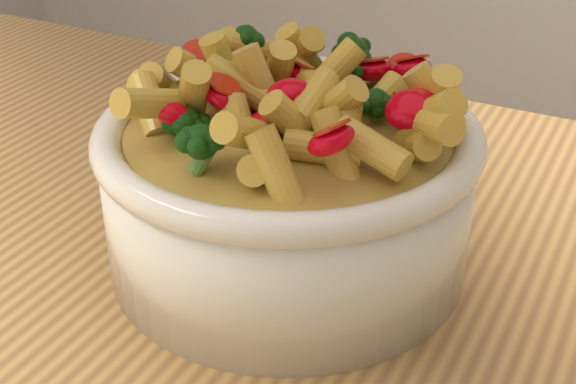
% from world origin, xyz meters
% --- Properties ---
extents(serving_bowl, '(0.25, 0.25, 0.11)m').
position_xyz_m(serving_bowl, '(0.07, 0.08, 0.95)').
color(serving_bowl, white).
rests_on(serving_bowl, table).
extents(pasta_salad, '(0.20, 0.20, 0.04)m').
position_xyz_m(pasta_salad, '(0.07, 0.08, 1.02)').
color(pasta_salad, '#F1D04C').
rests_on(pasta_salad, serving_bowl).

